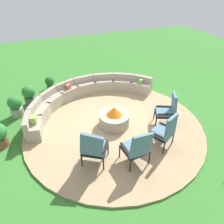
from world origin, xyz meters
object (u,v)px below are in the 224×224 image
Objects in this scene: lounge_chair_back_left at (165,131)px; potted_plant_3 at (29,95)px; lounge_chair_front_left at (94,147)px; lounge_chair_front_right at (137,147)px; curved_stone_bench at (84,95)px; lounge_chair_back_right at (168,110)px; fire_pit at (114,118)px; potted_plant_1 at (16,106)px; potted_plant_2 at (50,83)px.

potted_plant_3 is at bearing 102.71° from lounge_chair_back_left.
lounge_chair_front_left is 1.05× the size of lounge_chair_front_right.
potted_plant_3 is at bearing 161.87° from curved_stone_bench.
lounge_chair_back_right is (0.67, 0.86, 0.01)m from lounge_chair_back_left.
potted_plant_1 is (-2.97, 1.83, 0.09)m from fire_pit.
potted_plant_2 is (-0.52, 4.80, -0.32)m from lounge_chair_front_left.
lounge_chair_front_right is 4.84m from potted_plant_3.
lounge_chair_back_right reaches higher than potted_plant_2.
lounge_chair_front_left reaches higher than lounge_chair_front_right.
potted_plant_2 is (-1.61, 3.46, -0.02)m from fire_pit.
fire_pit is 3.82m from potted_plant_2.
lounge_chair_back_left is 5.10m from potted_plant_1.
potted_plant_1 is 0.80m from potted_plant_3.
lounge_chair_back_right reaches higher than lounge_chair_back_left.
lounge_chair_front_right is (1.02, -0.38, -0.02)m from lounge_chair_front_left.
lounge_chair_front_left is (-1.09, -1.33, 0.30)m from fire_pit.
lounge_chair_back_right is at bearing -51.22° from potted_plant_2.
lounge_chair_back_right is at bearing -19.28° from fire_pit.
potted_plant_3 is (-4.11, 3.04, -0.22)m from lounge_chair_back_right.
lounge_chair_back_left is (1.03, 0.29, 0.01)m from lounge_chair_front_right.
lounge_chair_front_right is at bearing 149.38° from lounge_chair_back_right.
potted_plant_1 is at bearing 123.56° from lounge_chair_front_right.
lounge_chair_back_left is 1.41× the size of potted_plant_1.
lounge_chair_front_left is at bearing 130.99° from lounge_chair_back_right.
curved_stone_bench is 1.97m from potted_plant_2.
lounge_chair_back_left is at bearing -56.15° from fire_pit.
fire_pit is 1.26× the size of potted_plant_1.
lounge_chair_back_right is at bearing 48.26° from lounge_chair_front_left.
curved_stone_bench is at bearing 67.17° from lounge_chair_back_right.
fire_pit is 1.27× the size of potted_plant_3.
fire_pit is 0.86× the size of lounge_chair_front_left.
fire_pit is at bearing 83.22° from lounge_chair_front_left.
potted_plant_2 is at bearing 50.26° from potted_plant_1.
potted_plant_2 is at bearing 64.10° from lounge_chair_back_right.
potted_plant_3 is at bearing 135.18° from fire_pit.
lounge_chair_back_left is 5.20m from potted_plant_3.
lounge_chair_front_right reaches higher than fire_pit.
curved_stone_bench is 3.58m from lounge_chair_back_left.
curved_stone_bench is 4.60× the size of lounge_chair_back_left.
potted_plant_1 is at bearing 179.84° from curved_stone_bench.
curved_stone_bench is 2.45m from potted_plant_1.
curved_stone_bench is at bearing -0.16° from potted_plant_1.
potted_plant_2 is at bearing 114.98° from fire_pit.
lounge_chair_front_left reaches higher than curved_stone_bench.
lounge_chair_back_right is at bearing -27.62° from potted_plant_1.
lounge_chair_front_right is at bearing 167.13° from lounge_chair_back_left.
lounge_chair_back_right is 5.18m from potted_plant_2.
lounge_chair_back_right is (2.15, -2.40, 0.29)m from curved_stone_bench.
lounge_chair_back_left is 1.09m from lounge_chair_back_right.
curved_stone_bench is 3.22m from lounge_chair_front_left.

